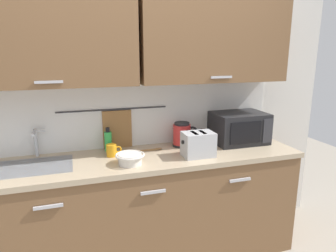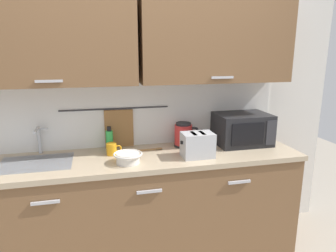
{
  "view_description": "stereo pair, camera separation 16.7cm",
  "coord_description": "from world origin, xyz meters",
  "px_view_note": "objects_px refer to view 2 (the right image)",
  "views": [
    {
      "loc": [
        -0.5,
        -1.92,
        1.7
      ],
      "look_at": [
        0.22,
        0.33,
        1.12
      ],
      "focal_mm": 32.83,
      "sensor_mm": 36.0,
      "label": 1
    },
    {
      "loc": [
        -0.33,
        -1.97,
        1.7
      ],
      "look_at": [
        0.22,
        0.33,
        1.12
      ],
      "focal_mm": 32.83,
      "sensor_mm": 36.0,
      "label": 2
    }
  ],
  "objects_px": {
    "microwave": "(242,129)",
    "electric_kettle": "(184,135)",
    "toaster": "(198,145)",
    "mixing_bowl": "(128,157)",
    "wooden_spoon": "(150,149)",
    "dish_soap_bottle": "(109,139)",
    "mug_near_sink": "(112,149)"
  },
  "relations": [
    {
      "from": "electric_kettle",
      "to": "mug_near_sink",
      "type": "xyz_separation_m",
      "value": [
        -0.61,
        -0.09,
        -0.05
      ]
    },
    {
      "from": "toaster",
      "to": "wooden_spoon",
      "type": "distance_m",
      "value": 0.42
    },
    {
      "from": "electric_kettle",
      "to": "wooden_spoon",
      "type": "distance_m",
      "value": 0.32
    },
    {
      "from": "electric_kettle",
      "to": "mug_near_sink",
      "type": "bearing_deg",
      "value": -172.07
    },
    {
      "from": "microwave",
      "to": "dish_soap_bottle",
      "type": "bearing_deg",
      "value": 174.54
    },
    {
      "from": "microwave",
      "to": "mixing_bowl",
      "type": "distance_m",
      "value": 1.06
    },
    {
      "from": "dish_soap_bottle",
      "to": "mixing_bowl",
      "type": "relative_size",
      "value": 0.92
    },
    {
      "from": "microwave",
      "to": "electric_kettle",
      "type": "height_order",
      "value": "microwave"
    },
    {
      "from": "mug_near_sink",
      "to": "toaster",
      "type": "relative_size",
      "value": 0.47
    },
    {
      "from": "mixing_bowl",
      "to": "electric_kettle",
      "type": "bearing_deg",
      "value": 30.29
    },
    {
      "from": "dish_soap_bottle",
      "to": "mixing_bowl",
      "type": "distance_m",
      "value": 0.37
    },
    {
      "from": "electric_kettle",
      "to": "dish_soap_bottle",
      "type": "height_order",
      "value": "electric_kettle"
    },
    {
      "from": "microwave",
      "to": "toaster",
      "type": "bearing_deg",
      "value": -154.82
    },
    {
      "from": "microwave",
      "to": "mixing_bowl",
      "type": "relative_size",
      "value": 2.15
    },
    {
      "from": "mixing_bowl",
      "to": "toaster",
      "type": "xyz_separation_m",
      "value": [
        0.54,
        0.02,
        0.05
      ]
    },
    {
      "from": "electric_kettle",
      "to": "mug_near_sink",
      "type": "relative_size",
      "value": 1.89
    },
    {
      "from": "electric_kettle",
      "to": "mug_near_sink",
      "type": "height_order",
      "value": "electric_kettle"
    },
    {
      "from": "microwave",
      "to": "wooden_spoon",
      "type": "distance_m",
      "value": 0.83
    },
    {
      "from": "microwave",
      "to": "mug_near_sink",
      "type": "height_order",
      "value": "microwave"
    },
    {
      "from": "microwave",
      "to": "mixing_bowl",
      "type": "bearing_deg",
      "value": -166.59
    },
    {
      "from": "dish_soap_bottle",
      "to": "toaster",
      "type": "xyz_separation_m",
      "value": [
        0.65,
        -0.34,
        0.01
      ]
    },
    {
      "from": "microwave",
      "to": "dish_soap_bottle",
      "type": "xyz_separation_m",
      "value": [
        -1.14,
        0.11,
        -0.05
      ]
    },
    {
      "from": "dish_soap_bottle",
      "to": "wooden_spoon",
      "type": "height_order",
      "value": "dish_soap_bottle"
    },
    {
      "from": "wooden_spoon",
      "to": "mixing_bowl",
      "type": "bearing_deg",
      "value": -129.38
    },
    {
      "from": "wooden_spoon",
      "to": "dish_soap_bottle",
      "type": "bearing_deg",
      "value": 163.57
    },
    {
      "from": "toaster",
      "to": "wooden_spoon",
      "type": "bearing_deg",
      "value": 143.38
    },
    {
      "from": "microwave",
      "to": "mug_near_sink",
      "type": "relative_size",
      "value": 3.83
    },
    {
      "from": "microwave",
      "to": "electric_kettle",
      "type": "relative_size",
      "value": 2.03
    },
    {
      "from": "mixing_bowl",
      "to": "wooden_spoon",
      "type": "distance_m",
      "value": 0.34
    },
    {
      "from": "electric_kettle",
      "to": "dish_soap_bottle",
      "type": "bearing_deg",
      "value": 174.93
    },
    {
      "from": "dish_soap_bottle",
      "to": "mixing_bowl",
      "type": "xyz_separation_m",
      "value": [
        0.11,
        -0.35,
        -0.04
      ]
    },
    {
      "from": "microwave",
      "to": "mug_near_sink",
      "type": "distance_m",
      "value": 1.14
    }
  ]
}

